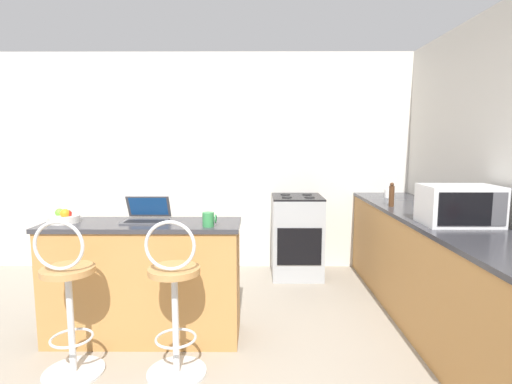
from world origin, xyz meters
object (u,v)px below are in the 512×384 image
at_px(bar_stool_near, 68,302).
at_px(microwave, 459,205).
at_px(mug_green, 209,219).
at_px(bar_stool_far, 174,302).
at_px(fruit_bowl, 64,218).
at_px(pepper_mill, 392,195).
at_px(stove_range, 297,236).
at_px(mug_white, 388,193).
at_px(laptop, 147,215).

height_order(bar_stool_near, microwave, microwave).
bearing_deg(mug_green, bar_stool_far, -115.57).
bearing_deg(bar_stool_far, bar_stool_near, 180.00).
bearing_deg(fruit_bowl, pepper_mill, 15.72).
bearing_deg(bar_stool_far, stove_range, 63.85).
relative_size(bar_stool_far, microwave, 2.00).
relative_size(bar_stool_far, fruit_bowl, 4.60).
relative_size(bar_stool_near, stove_range, 1.14).
height_order(bar_stool_near, fruit_bowl, bar_stool_near).
distance_m(bar_stool_near, microwave, 2.84).
bearing_deg(bar_stool_near, microwave, 9.45).
height_order(pepper_mill, fruit_bowl, pepper_mill).
distance_m(fruit_bowl, mug_white, 3.26).
xyz_separation_m(bar_stool_far, mug_white, (2.00, 1.91, 0.47)).
relative_size(pepper_mill, fruit_bowl, 1.00).
bearing_deg(bar_stool_near, bar_stool_far, 0.00).
height_order(stove_range, mug_white, mug_white).
height_order(bar_stool_near, mug_white, bar_stool_near).
height_order(bar_stool_near, laptop, laptop).
height_order(laptop, mug_white, laptop).
relative_size(laptop, microwave, 0.64).
relative_size(pepper_mill, mug_green, 2.21).
relative_size(stove_range, mug_green, 8.97).
bearing_deg(mug_white, stove_range, 173.24).
bearing_deg(fruit_bowl, mug_green, -6.77).
xyz_separation_m(stove_range, mug_green, (-0.81, -1.64, 0.52)).
bearing_deg(mug_white, microwave, -87.76).
relative_size(bar_stool_far, mug_green, 10.21).
bearing_deg(microwave, stove_range, 123.92).
relative_size(bar_stool_near, microwave, 2.00).
relative_size(stove_range, pepper_mill, 4.06).
relative_size(laptop, mug_white, 3.53).
bearing_deg(fruit_bowl, laptop, 5.72).
distance_m(stove_range, mug_white, 1.13).
height_order(bar_stool_far, fruit_bowl, bar_stool_far).
bearing_deg(laptop, microwave, -3.01).
xyz_separation_m(fruit_bowl, mug_white, (2.94, 1.39, 0.01)).
relative_size(bar_stool_near, mug_white, 11.05).
xyz_separation_m(bar_stool_far, mug_green, (0.18, 0.39, 0.47)).
height_order(microwave, pepper_mill, microwave).
relative_size(microwave, stove_range, 0.57).
xyz_separation_m(laptop, stove_range, (1.32, 1.45, -0.52)).
relative_size(stove_range, fruit_bowl, 4.04).
distance_m(bar_stool_far, microwave, 2.18).
height_order(pepper_mill, mug_white, pepper_mill).
bearing_deg(laptop, stove_range, 47.53).
xyz_separation_m(stove_range, pepper_mill, (0.83, -0.73, 0.58)).
bearing_deg(laptop, bar_stool_near, -122.35).
relative_size(bar_stool_far, laptop, 3.13).
distance_m(microwave, fruit_bowl, 3.00).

